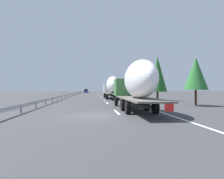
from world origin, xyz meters
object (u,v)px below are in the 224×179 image
object	(u,v)px
truck_lead	(112,86)
road_sign	(117,88)
truck_trailing	(136,84)
car_black_suv	(86,91)
car_blue_sedan	(86,91)

from	to	relation	value
truck_lead	road_sign	world-z (taller)	truck_lead
truck_trailing	road_sign	distance (m)	37.85
car_black_suv	car_blue_sedan	xyz separation A→B (m)	(-11.84, -0.02, -0.07)
car_blue_sedan	road_sign	bearing A→B (deg)	-166.16
truck_lead	road_sign	size ratio (longest dim) A/B	4.58
truck_trailing	car_blue_sedan	bearing A→B (deg)	5.13
truck_trailing	car_black_suv	bearing A→B (deg)	4.48
truck_lead	road_sign	xyz separation A→B (m)	(16.83, -3.10, -0.32)
car_blue_sedan	road_sign	distance (m)	42.68
truck_lead	road_sign	distance (m)	17.12
truck_lead	road_sign	bearing A→B (deg)	-10.43
car_blue_sedan	truck_trailing	bearing A→B (deg)	-174.87
car_blue_sedan	road_sign	size ratio (longest dim) A/B	1.47
car_black_suv	car_blue_sedan	distance (m)	11.84
truck_trailing	car_blue_sedan	xyz separation A→B (m)	(79.15, 7.11, -1.53)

